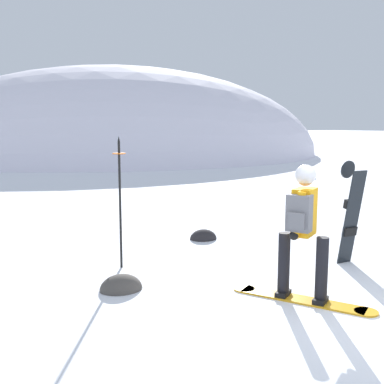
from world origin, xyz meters
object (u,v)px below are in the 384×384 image
piste_marker_near (120,194)px  snowboarder_main (303,230)px  rock_mid (121,289)px  rock_dark (203,239)px  spare_snowboard (351,212)px

piste_marker_near → snowboarder_main: bearing=-58.6°
snowboarder_main → rock_mid: bearing=141.0°
snowboarder_main → rock_dark: size_ratio=3.21×
rock_dark → rock_mid: bearing=-140.9°
spare_snowboard → rock_mid: bearing=170.4°
spare_snowboard → piste_marker_near: piste_marker_near is taller
snowboarder_main → spare_snowboard: bearing=26.4°
piste_marker_near → rock_dark: bearing=26.0°
snowboarder_main → piste_marker_near: piste_marker_near is taller
snowboarder_main → rock_mid: snowboarder_main is taller
piste_marker_near → rock_dark: 2.53m
rock_dark → snowboarder_main: bearing=-99.1°
rock_dark → rock_mid: 3.06m
piste_marker_near → rock_mid: bearing=-110.2°
spare_snowboard → rock_dark: size_ratio=3.07×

